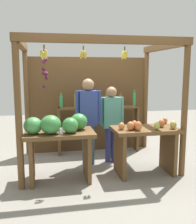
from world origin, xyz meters
TOP-DOWN VIEW (x-y plane):
  - ground_plane at (0.00, 0.00)m, footprint 12.00×12.00m
  - market_stall at (-0.01, 0.37)m, footprint 2.73×1.82m
  - fruit_counter_left at (-0.73, -0.68)m, footprint 1.14×0.68m
  - fruit_counter_right at (0.71, -0.65)m, footprint 1.09×0.64m
  - bottle_shelf_unit at (0.17, 0.64)m, footprint 1.74×0.22m
  - vendor_man at (-0.16, -0.03)m, footprint 0.48×0.22m
  - vendor_woman at (0.30, 0.03)m, footprint 0.48×0.20m

SIDE VIEW (x-z plane):
  - ground_plane at x=0.00m, z-range 0.00..0.00m
  - fruit_counter_right at x=0.71m, z-range 0.11..1.07m
  - fruit_counter_left at x=-0.73m, z-range 0.19..1.28m
  - bottle_shelf_unit at x=0.17m, z-range 0.11..1.46m
  - vendor_woman at x=0.30m, z-range 0.13..1.59m
  - vendor_man at x=-0.16m, z-range 0.16..1.77m
  - market_stall at x=-0.01m, z-range 0.19..2.46m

